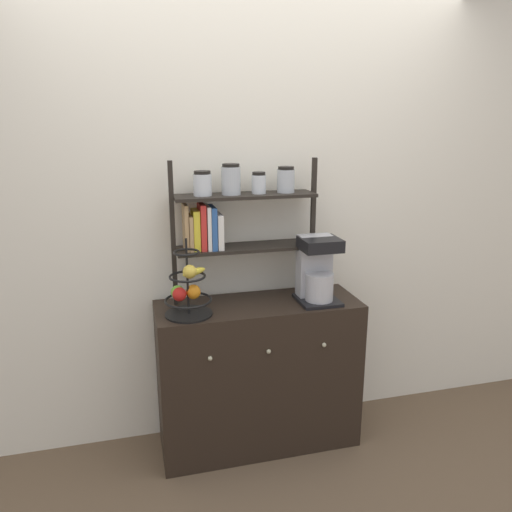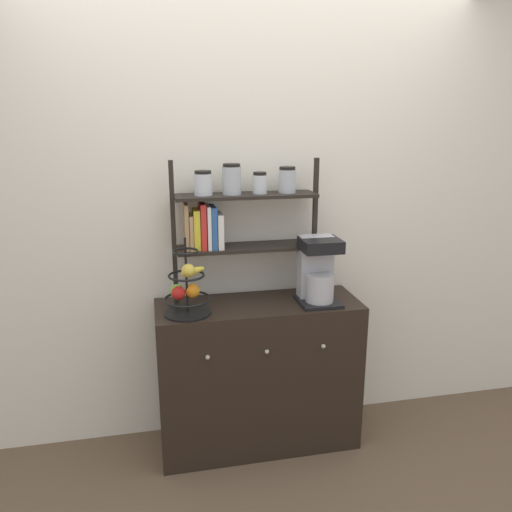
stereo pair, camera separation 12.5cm
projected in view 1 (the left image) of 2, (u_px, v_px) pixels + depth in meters
name	position (u px, v px, depth m)	size (l,w,h in m)	color
ground_plane	(268.00, 461.00, 2.78)	(12.00, 12.00, 0.00)	brown
wall_back	(247.00, 217.00, 2.85)	(7.00, 0.05, 2.60)	silver
sideboard	(258.00, 374.00, 2.85)	(1.12, 0.42, 0.87)	black
coffee_maker	(317.00, 269.00, 2.74)	(0.22, 0.24, 0.36)	black
fruit_stand	(187.00, 290.00, 2.54)	(0.24, 0.24, 0.41)	black
shelf_hutch	(230.00, 213.00, 2.67)	(0.81, 0.20, 0.77)	black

